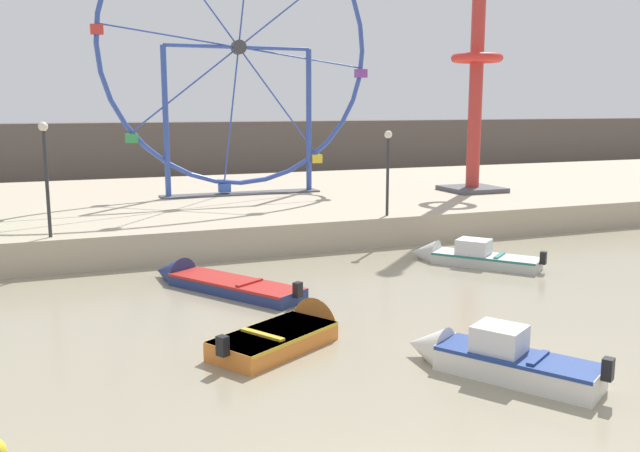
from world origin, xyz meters
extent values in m
cube|color=#B7A88E|center=(0.00, 27.37, 0.60)|extent=(110.00, 19.86, 1.19)
cube|color=#564C47|center=(0.00, 47.79, 2.20)|extent=(140.00, 3.00, 4.40)
cube|color=navy|center=(1.49, 12.92, 0.20)|extent=(3.54, 4.67, 0.39)
cube|color=#B2231E|center=(1.49, 12.92, 0.35)|extent=(3.54, 4.64, 0.08)
cone|color=navy|center=(-0.08, 15.46, 0.20)|extent=(1.70, 1.73, 1.19)
cube|color=black|center=(2.77, 10.83, 0.50)|extent=(0.31, 0.30, 0.44)
cube|color=#B2231E|center=(1.79, 12.42, 0.42)|extent=(0.99, 0.70, 0.06)
cube|color=silver|center=(5.26, 4.10, 0.27)|extent=(2.73, 3.45, 0.55)
cube|color=navy|center=(5.26, 4.10, 0.51)|extent=(2.73, 3.44, 0.08)
cone|color=silver|center=(4.13, 5.91, 0.27)|extent=(1.39, 1.35, 1.06)
cube|color=black|center=(6.20, 2.59, 0.66)|extent=(0.31, 0.30, 0.44)
cube|color=silver|center=(5.04, 4.46, 0.82)|extent=(1.29, 1.33, 0.55)
cube|color=navy|center=(5.48, 3.74, 0.58)|extent=(0.89, 0.64, 0.06)
cube|color=silver|center=(10.78, 13.13, 0.21)|extent=(3.28, 3.67, 0.41)
cube|color=#237566|center=(10.78, 13.13, 0.37)|extent=(3.27, 3.65, 0.08)
cone|color=silver|center=(9.28, 14.99, 0.21)|extent=(1.52, 1.51, 1.12)
cube|color=black|center=(12.02, 11.59, 0.52)|extent=(0.31, 0.31, 0.44)
cube|color=silver|center=(10.48, 13.50, 0.67)|extent=(1.44, 1.47, 0.52)
cube|color=#237566|center=(11.07, 12.77, 0.44)|extent=(0.88, 0.75, 0.06)
cube|color=orange|center=(1.05, 7.70, 0.23)|extent=(3.41, 2.82, 0.45)
cube|color=gold|center=(1.05, 7.70, 0.41)|extent=(3.39, 2.82, 0.08)
cone|color=orange|center=(2.74, 8.68, 0.23)|extent=(1.44, 1.64, 1.40)
cube|color=black|center=(-0.37, 6.88, 0.56)|extent=(0.29, 0.31, 0.44)
cube|color=gold|center=(0.72, 7.51, 0.48)|extent=(0.77, 1.17, 0.06)
torus|color=#334CA8|center=(5.52, 27.01, 8.52)|extent=(13.70, 0.24, 13.70)
cylinder|color=#38383D|center=(5.52, 27.01, 8.52)|extent=(0.70, 0.50, 0.70)
cylinder|color=#334CA8|center=(2.18, 27.01, 8.96)|extent=(6.68, 0.08, 0.96)
cube|color=red|center=(-1.16, 27.01, 9.12)|extent=(0.56, 0.48, 0.44)
cylinder|color=#334CA8|center=(2.85, 27.01, 6.47)|extent=(5.39, 0.08, 4.16)
cube|color=#33934C|center=(0.18, 27.01, 4.15)|extent=(0.56, 0.48, 0.44)
cylinder|color=#334CA8|center=(5.08, 27.01, 5.19)|extent=(0.96, 0.08, 6.68)
cube|color=#3356B7|center=(4.64, 27.01, 1.57)|extent=(0.56, 0.48, 0.44)
cylinder|color=#334CA8|center=(7.57, 27.01, 5.85)|extent=(4.16, 0.08, 5.39)
cube|color=yellow|center=(9.61, 27.01, 2.90)|extent=(0.56, 0.48, 0.44)
cylinder|color=#334CA8|center=(8.85, 27.01, 8.08)|extent=(6.68, 0.08, 0.96)
cube|color=purple|center=(12.19, 27.01, 7.36)|extent=(0.56, 0.48, 0.44)
cylinder|color=#334CA8|center=(8.19, 27.01, 10.57)|extent=(5.39, 0.08, 4.16)
cylinder|color=#334CA8|center=(1.82, 27.01, 4.86)|extent=(0.28, 0.28, 7.33)
cylinder|color=#334CA8|center=(9.22, 27.01, 4.86)|extent=(0.28, 0.28, 7.33)
cylinder|color=#334CA8|center=(5.52, 27.01, 8.52)|extent=(7.40, 0.18, 0.18)
cube|color=#4C4C51|center=(5.52, 27.01, 1.23)|extent=(8.20, 1.20, 0.08)
cylinder|color=#BC332D|center=(17.24, 23.75, 9.12)|extent=(0.70, 0.70, 15.86)
torus|color=red|center=(17.24, 23.75, 8.08)|extent=(2.64, 2.64, 0.44)
cube|color=#4C4C51|center=(17.24, 23.75, 1.31)|extent=(2.80, 2.80, 0.24)
cylinder|color=#2D2D33|center=(-3.71, 18.12, 3.02)|extent=(0.12, 0.12, 3.66)
sphere|color=#F2EACC|center=(-3.71, 18.12, 4.99)|extent=(0.32, 0.32, 0.32)
cylinder|color=#2D2D33|center=(9.31, 18.10, 2.79)|extent=(0.12, 0.12, 3.19)
sphere|color=#F2EACC|center=(9.31, 18.10, 4.52)|extent=(0.32, 0.32, 0.32)
camera|label=1|loc=(-3.65, -7.17, 5.70)|focal=38.81mm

